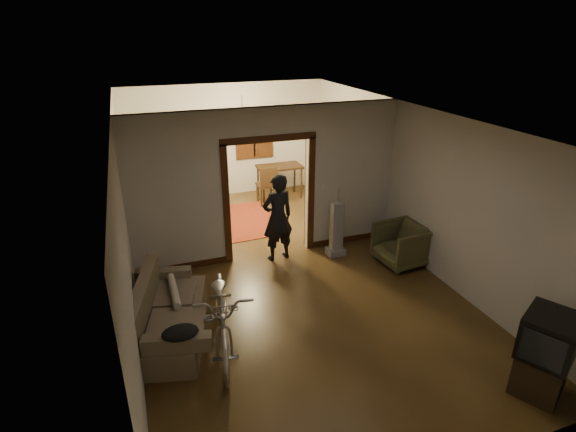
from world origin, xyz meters
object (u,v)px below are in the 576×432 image
person (278,218)px  locker (171,168)px  sofa (170,309)px  desk (280,182)px  bicycle (223,312)px  armchair (402,244)px

person → locker: 3.79m
person → sofa: bearing=27.8°
sofa → person: size_ratio=1.13×
locker → desk: size_ratio=1.68×
sofa → person: bearing=51.6°
sofa → bicycle: size_ratio=0.91×
armchair → person: bearing=-119.6°
locker → armchair: bearing=-50.4°
armchair → desk: (-0.98, 4.03, 0.02)m
person → bicycle: bearing=45.2°
bicycle → desk: bearing=72.9°
person → locker: locker is taller
locker → desk: bearing=-7.8°
locker → desk: 2.68m
sofa → bicycle: bicycle is taller
sofa → armchair: 4.26m
armchair → person: (-2.06, 0.94, 0.45)m
locker → desk: (2.60, -0.38, -0.52)m
desk → armchair: bearing=-61.3°
bicycle → sofa: bearing=153.1°
sofa → desk: size_ratio=1.71×
desk → locker: bearing=-173.3°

